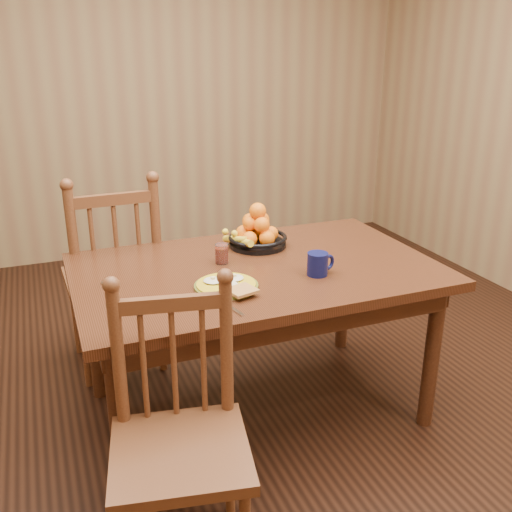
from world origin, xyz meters
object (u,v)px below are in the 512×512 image
object	(u,v)px
chair_near	(179,439)
dining_table	(256,284)
breakfast_plate	(227,285)
chair_far	(114,277)
coffee_mug	(318,264)
fruit_bowl	(256,233)

from	to	relation	value
chair_near	dining_table	bearing A→B (deg)	62.84
dining_table	breakfast_plate	world-z (taller)	breakfast_plate
breakfast_plate	dining_table	bearing A→B (deg)	42.25
dining_table	breakfast_plate	bearing A→B (deg)	-137.75
chair_far	coffee_mug	size ratio (longest dim) A/B	8.09
chair_far	breakfast_plate	distance (m)	0.94
chair_far	coffee_mug	world-z (taller)	chair_far
chair_near	coffee_mug	distance (m)	0.97
dining_table	chair_far	bearing A→B (deg)	129.73
breakfast_plate	fruit_bowl	bearing A→B (deg)	55.44
chair_far	coffee_mug	bearing A→B (deg)	129.90
dining_table	fruit_bowl	world-z (taller)	fruit_bowl
coffee_mug	fruit_bowl	distance (m)	0.46
dining_table	breakfast_plate	xyz separation A→B (m)	(-0.20, -0.18, 0.10)
dining_table	chair_far	xyz separation A→B (m)	(-0.55, 0.66, -0.14)
dining_table	chair_far	world-z (taller)	chair_far
fruit_bowl	breakfast_plate	bearing A→B (deg)	-124.56
fruit_bowl	coffee_mug	bearing A→B (deg)	-75.94
breakfast_plate	fruit_bowl	distance (m)	0.53
dining_table	coffee_mug	bearing A→B (deg)	-41.32
dining_table	chair_near	world-z (taller)	chair_near
chair_far	chair_near	size ratio (longest dim) A/B	1.11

